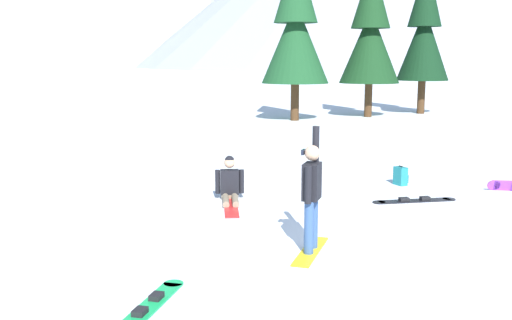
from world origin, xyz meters
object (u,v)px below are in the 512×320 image
(backpack_teal, at_px, (401,176))
(pine_tree_short, at_px, (370,32))
(pine_tree_broad, at_px, (296,27))
(pine_tree_tall, at_px, (424,31))
(loose_snowboard_near_right, at_px, (414,200))
(snowboarder_midground, at_px, (230,186))
(loose_snowboard_near_left, at_px, (148,307))
(snowboarder_foreground, at_px, (312,195))

(backpack_teal, relative_size, pine_tree_short, 0.06)
(pine_tree_broad, relative_size, pine_tree_tall, 1.00)
(loose_snowboard_near_right, distance_m, pine_tree_broad, 17.67)
(pine_tree_tall, bearing_deg, loose_snowboard_near_right, -113.74)
(snowboarder_midground, distance_m, pine_tree_tall, 23.16)
(loose_snowboard_near_left, bearing_deg, pine_tree_broad, 73.46)
(snowboarder_midground, relative_size, loose_snowboard_near_right, 0.97)
(snowboarder_foreground, relative_size, backpack_teal, 4.19)
(backpack_teal, bearing_deg, snowboarder_foreground, -125.57)
(loose_snowboard_near_right, relative_size, loose_snowboard_near_left, 1.02)
(snowboarder_midground, distance_m, loose_snowboard_near_right, 3.97)
(pine_tree_short, bearing_deg, loose_snowboard_near_right, -105.76)
(pine_tree_tall, bearing_deg, pine_tree_short, -158.17)
(pine_tree_tall, xyz_separation_m, pine_tree_short, (-3.49, -1.40, -0.16))
(loose_snowboard_near_right, height_order, pine_tree_short, pine_tree_short)
(snowboarder_midground, bearing_deg, backpack_teal, 13.26)
(loose_snowboard_near_left, bearing_deg, loose_snowboard_near_right, 41.60)
(loose_snowboard_near_right, bearing_deg, pine_tree_tall, 66.26)
(snowboarder_foreground, bearing_deg, loose_snowboard_near_left, -143.27)
(loose_snowboard_near_left, distance_m, pine_tree_short, 25.86)
(loose_snowboard_near_right, distance_m, backpack_teal, 1.72)
(snowboarder_midground, distance_m, backpack_teal, 4.37)
(snowboarder_foreground, xyz_separation_m, loose_snowboard_near_right, (3.01, 3.02, -0.91))
(snowboarder_midground, xyz_separation_m, backpack_teal, (4.26, 1.00, -0.11))
(loose_snowboard_near_right, bearing_deg, pine_tree_short, 74.24)
(snowboarder_foreground, relative_size, loose_snowboard_near_right, 1.05)
(snowboarder_foreground, distance_m, backpack_teal, 5.82)
(snowboarder_foreground, distance_m, pine_tree_tall, 25.77)
(snowboarder_foreground, height_order, pine_tree_short, pine_tree_short)
(pine_tree_broad, bearing_deg, backpack_teal, -92.48)
(loose_snowboard_near_left, bearing_deg, pine_tree_tall, 60.05)
(pine_tree_tall, distance_m, pine_tree_short, 3.77)
(snowboarder_foreground, distance_m, pine_tree_short, 23.07)
(snowboarder_foreground, relative_size, pine_tree_short, 0.25)
(pine_tree_broad, xyz_separation_m, pine_tree_short, (4.14, 1.22, -0.17))
(snowboarder_midground, distance_m, loose_snowboard_near_left, 5.79)
(pine_tree_broad, bearing_deg, pine_tree_tall, 18.92)
(loose_snowboard_near_left, bearing_deg, snowboarder_midground, 73.98)
(loose_snowboard_near_right, height_order, pine_tree_tall, pine_tree_tall)
(pine_tree_short, bearing_deg, snowboarder_foreground, -110.98)
(pine_tree_tall, bearing_deg, snowboarder_midground, -123.45)
(snowboarder_midground, height_order, pine_tree_short, pine_tree_short)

